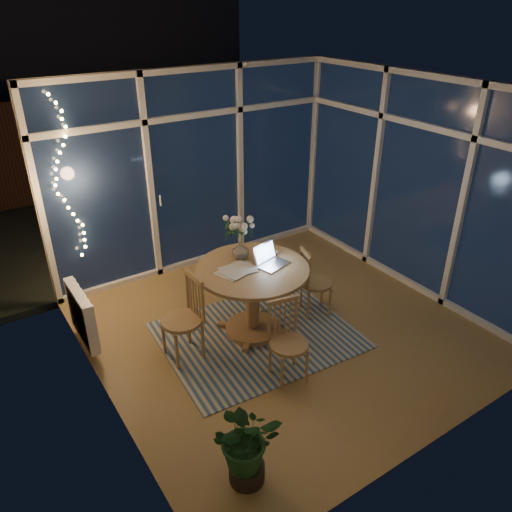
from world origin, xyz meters
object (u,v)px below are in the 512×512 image
chair_left (182,319)px  potted_plant (246,444)px  laptop (273,255)px  dining_table (252,300)px  chair_right (316,281)px  chair_front (289,343)px  flower_vase (241,250)px

chair_left → potted_plant: bearing=-11.1°
laptop → dining_table: bearing=145.1°
potted_plant → laptop: bearing=49.3°
chair_right → chair_front: bearing=147.3°
dining_table → potted_plant: bearing=-124.5°
potted_plant → flower_vase: bearing=59.1°
dining_table → potted_plant: (-1.09, -1.58, -0.03)m
chair_front → flower_vase: (0.13, 1.07, 0.50)m
laptop → chair_front: bearing=-129.6°
laptop → flower_vase: size_ratio=1.55×
chair_left → chair_right: (1.65, -0.12, -0.05)m
dining_table → flower_vase: size_ratio=5.71×
chair_right → flower_vase: 1.01m
potted_plant → chair_front: bearing=38.3°
chair_left → chair_front: chair_left is taller
chair_front → laptop: size_ratio=2.59×
chair_left → chair_right: bearing=84.0°
chair_left → potted_plant: (-0.26, -1.62, -0.09)m
dining_table → chair_left: size_ratio=1.28×
dining_table → laptop: 0.57m
laptop → potted_plant: bearing=-146.3°
flower_vase → potted_plant: 2.20m
chair_front → potted_plant: bearing=-131.5°
dining_table → flower_vase: flower_vase is taller
dining_table → chair_left: 0.83m
chair_front → laptop: 0.97m
laptop → chair_right: bearing=-16.4°
chair_front → laptop: bearing=76.2°
chair_left → laptop: bearing=82.1°
chair_front → chair_right: bearing=48.2°
chair_left → flower_vase: size_ratio=4.46×
chair_right → chair_left: bearing=105.3°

